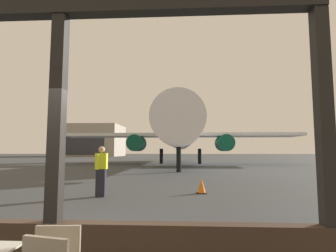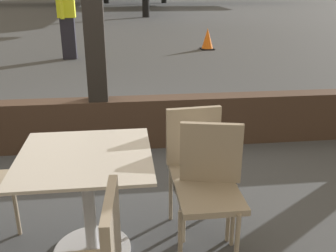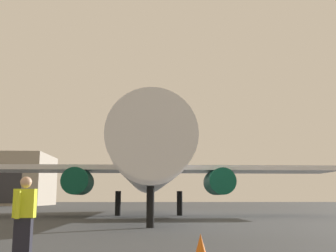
% 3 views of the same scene
% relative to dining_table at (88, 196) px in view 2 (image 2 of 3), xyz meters
% --- Properties ---
extents(window_frame, '(7.99, 0.24, 3.91)m').
position_rel_dining_table_xyz_m(window_frame, '(-0.01, 1.79, 1.01)').
color(window_frame, '#38281E').
rests_on(window_frame, ground).
extents(dining_table, '(0.82, 0.82, 0.73)m').
position_rel_dining_table_xyz_m(dining_table, '(0.00, 0.00, 0.00)').
color(dining_table, '#ADA89E').
rests_on(dining_table, ground).
extents(cafe_chair_window_left, '(0.42, 0.42, 0.90)m').
position_rel_dining_table_xyz_m(cafe_chair_window_left, '(0.76, 0.25, 0.09)').
color(cafe_chair_window_left, gray).
rests_on(cafe_chair_window_left, ground).
extents(cafe_chair_side_extra, '(0.46, 0.46, 0.90)m').
position_rel_dining_table_xyz_m(cafe_chair_side_extra, '(0.78, -0.09, 0.11)').
color(cafe_chair_side_extra, gray).
rests_on(cafe_chair_side_extra, ground).
extents(ground_crew_worker, '(0.40, 0.55, 1.74)m').
position_rel_dining_table_xyz_m(ground_crew_worker, '(-0.98, 7.15, 0.46)').
color(ground_crew_worker, black).
rests_on(ground_crew_worker, ground).
extents(traffic_cone, '(0.36, 0.36, 0.56)m').
position_rel_dining_table_xyz_m(traffic_cone, '(2.56, 8.08, -0.18)').
color(traffic_cone, orange).
rests_on(traffic_cone, ground).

